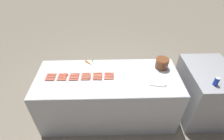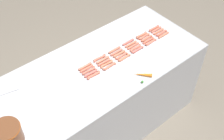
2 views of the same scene
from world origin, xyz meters
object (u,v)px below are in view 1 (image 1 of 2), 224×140
(hot_dog_28, at_px, (97,79))
(hot_dog_7, at_px, (63,75))
(hot_dog_14, at_px, (74,77))
(hot_dog_17, at_px, (109,76))
(hot_dog_1, at_px, (64,74))
(hot_dog_4, at_px, (98,73))
(hot_dog_29, at_px, (109,79))
(hot_dog_18, at_px, (50,79))
(hot_dog_19, at_px, (62,78))
(hot_dog_23, at_px, (109,77))
(hot_dog_24, at_px, (50,80))
(hot_dog_26, at_px, (73,80))
(hot_dog_11, at_px, (109,74))
(carrot, at_px, (89,63))
(hot_dog_3, at_px, (86,73))
(hot_dog_8, at_px, (75,75))
(serving_spoon, at_px, (163,85))
(hot_dog_2, at_px, (75,74))
(bean_pot, at_px, (162,63))
(hot_dog_0, at_px, (52,74))
(hot_dog_16, at_px, (98,76))
(soda_can, at_px, (216,81))
(back_cabinet, at_px, (203,92))
(hot_dog_27, at_px, (85,79))
(hot_dog_6, at_px, (51,75))
(hot_dog_9, at_px, (86,75))
(hot_dog_12, at_px, (51,77))
(hot_dog_25, at_px, (61,80))
(hot_dog_15, at_px, (86,76))
(hot_dog_10, at_px, (98,75))
(hot_dog_22, at_px, (97,78))
(hot_dog_20, at_px, (74,78))
(hot_dog_13, at_px, (62,77))
(hot_dog_21, at_px, (86,78))

(hot_dog_28, bearing_deg, hot_dog_7, -101.32)
(hot_dog_14, distance_m, hot_dog_17, 0.53)
(hot_dog_17, bearing_deg, hot_dog_1, -95.75)
(hot_dog_4, relative_size, hot_dog_29, 1.00)
(hot_dog_18, distance_m, hot_dog_19, 0.18)
(hot_dog_23, xyz_separation_m, hot_dog_24, (0.03, -0.88, 0.00))
(hot_dog_1, distance_m, hot_dog_26, 0.22)
(hot_dog_11, distance_m, hot_dog_28, 0.21)
(carrot, bearing_deg, hot_dog_3, -5.64)
(hot_dog_8, distance_m, serving_spoon, 1.32)
(hot_dog_2, xyz_separation_m, bean_pot, (-0.13, 1.37, 0.08))
(hot_dog_0, height_order, hot_dog_26, same)
(hot_dog_17, height_order, hot_dog_19, same)
(hot_dog_16, xyz_separation_m, soda_can, (0.28, 1.65, 0.10))
(soda_can, bearing_deg, hot_dog_17, -100.41)
(hot_dog_11, height_order, hot_dog_18, same)
(back_cabinet, bearing_deg, hot_dog_27, -86.99)
(hot_dog_2, relative_size, hot_dog_7, 1.00)
(hot_dog_6, xyz_separation_m, hot_dog_9, (0.00, 0.54, 0.00))
(hot_dog_1, bearing_deg, hot_dog_2, 89.89)
(hot_dog_4, relative_size, hot_dog_12, 1.00)
(hot_dog_1, height_order, hot_dog_25, same)
(hot_dog_6, height_order, hot_dog_8, same)
(hot_dog_15, height_order, hot_dog_23, same)
(back_cabinet, height_order, hot_dog_19, back_cabinet)
(hot_dog_10, height_order, bean_pot, bean_pot)
(hot_dog_8, xyz_separation_m, hot_dog_15, (0.04, 0.18, 0.00))
(hot_dog_7, xyz_separation_m, hot_dog_22, (0.07, 0.52, 0.00))
(hot_dog_20, bearing_deg, bean_pot, 99.69)
(hot_dog_4, bearing_deg, soda_can, 78.20)
(hot_dog_1, distance_m, hot_dog_11, 0.71)
(hot_dog_22, bearing_deg, hot_dog_28, 10.27)
(hot_dog_4, distance_m, hot_dog_12, 0.71)
(hot_dog_2, relative_size, hot_dog_27, 1.00)
(hot_dog_15, xyz_separation_m, hot_dog_17, (0.00, 0.35, 0.00))
(hot_dog_4, height_order, hot_dog_25, same)
(hot_dog_11, xyz_separation_m, hot_dog_12, (0.04, -0.89, 0.00))
(hot_dog_7, xyz_separation_m, hot_dog_10, (0.00, 0.53, 0.00))
(hot_dog_16, bearing_deg, hot_dog_13, -90.07)
(serving_spoon, bearing_deg, bean_pot, 169.12)
(hot_dog_3, distance_m, soda_can, 1.87)
(hot_dog_13, bearing_deg, hot_dog_15, 89.57)
(hot_dog_11, bearing_deg, hot_dog_21, -79.12)
(hot_dog_12, height_order, hot_dog_20, same)
(hot_dog_0, distance_m, hot_dog_21, 0.54)
(hot_dog_1, relative_size, hot_dog_14, 1.00)
(hot_dog_1, distance_m, hot_dog_12, 0.19)
(hot_dog_23, distance_m, carrot, 0.50)
(back_cabinet, distance_m, hot_dog_22, 1.84)
(hot_dog_7, relative_size, hot_dog_28, 1.00)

